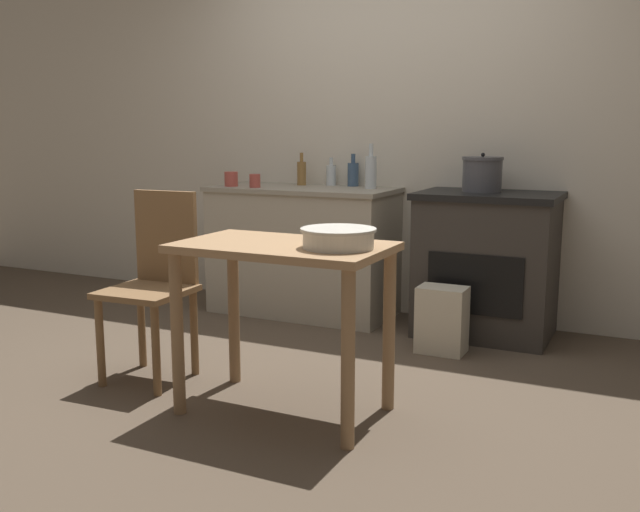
{
  "coord_description": "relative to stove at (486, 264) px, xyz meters",
  "views": [
    {
      "loc": [
        1.69,
        -3.04,
        1.26
      ],
      "look_at": [
        0.0,
        0.45,
        0.57
      ],
      "focal_mm": 40.0,
      "sensor_mm": 36.0,
      "label": 1
    }
  ],
  "objects": [
    {
      "name": "ground_plane",
      "position": [
        -0.74,
        -1.26,
        -0.44
      ],
      "size": [
        14.0,
        14.0,
        0.0
      ],
      "primitive_type": "plane",
      "color": "brown"
    },
    {
      "name": "stove",
      "position": [
        0.0,
        0.0,
        0.0
      ],
      "size": [
        0.83,
        0.61,
        0.88
      ],
      "color": "#38332D",
      "rests_on": "ground_plane"
    },
    {
      "name": "flour_sack",
      "position": [
        -0.13,
        -0.47,
        -0.25
      ],
      "size": [
        0.27,
        0.19,
        0.38
      ],
      "primitive_type": "cube",
      "color": "beige",
      "rests_on": "ground_plane"
    },
    {
      "name": "bottle_far_left",
      "position": [
        -1.35,
        0.15,
        0.52
      ],
      "size": [
        0.06,
        0.06,
        0.23
      ],
      "color": "olive",
      "rests_on": "counter_cabinet"
    },
    {
      "name": "chair",
      "position": [
        -1.34,
        -1.49,
        0.06
      ],
      "size": [
        0.42,
        0.42,
        0.95
      ],
      "rotation": [
        0.0,
        0.0,
        0.05
      ],
      "color": "olive",
      "rests_on": "ground_plane"
    },
    {
      "name": "stock_pot",
      "position": [
        -0.05,
        0.02,
        0.55
      ],
      "size": [
        0.25,
        0.25,
        0.24
      ],
      "color": "#4C4C51",
      "rests_on": "stove"
    },
    {
      "name": "cup_center",
      "position": [
        -1.74,
        -0.16,
        0.48
      ],
      "size": [
        0.09,
        0.09,
        0.1
      ],
      "primitive_type": "cylinder",
      "color": "#B74C42",
      "rests_on": "counter_cabinet"
    },
    {
      "name": "cup_center_right",
      "position": [
        -1.54,
        -0.17,
        0.47
      ],
      "size": [
        0.07,
        0.07,
        0.09
      ],
      "primitive_type": "cylinder",
      "color": "#B74C42",
      "rests_on": "counter_cabinet"
    },
    {
      "name": "bottle_mid_left",
      "position": [
        -0.8,
        0.08,
        0.54
      ],
      "size": [
        0.07,
        0.07,
        0.29
      ],
      "color": "silver",
      "rests_on": "counter_cabinet"
    },
    {
      "name": "wall_back",
      "position": [
        -0.74,
        0.32,
        0.83
      ],
      "size": [
        8.0,
        0.07,
        2.55
      ],
      "color": "beige",
      "rests_on": "ground_plane"
    },
    {
      "name": "bottle_left",
      "position": [
        -0.99,
        0.22,
        0.51
      ],
      "size": [
        0.08,
        0.08,
        0.22
      ],
      "color": "#3D5675",
      "rests_on": "counter_cabinet"
    },
    {
      "name": "counter_cabinet",
      "position": [
        -1.26,
        -0.0,
        -0.01
      ],
      "size": [
        1.26,
        0.61,
        0.87
      ],
      "color": "#B2A893",
      "rests_on": "ground_plane"
    },
    {
      "name": "mixing_bowl_large",
      "position": [
        -0.26,
        -1.63,
        0.37
      ],
      "size": [
        0.32,
        0.32,
        0.08
      ],
      "color": "silver",
      "rests_on": "work_table"
    },
    {
      "name": "work_table",
      "position": [
        -0.53,
        -1.62,
        0.18
      ],
      "size": [
        0.92,
        0.55,
        0.77
      ],
      "color": "#A87F56",
      "rests_on": "ground_plane"
    },
    {
      "name": "bottle_center_left",
      "position": [
        -1.16,
        0.23,
        0.5
      ],
      "size": [
        0.07,
        0.07,
        0.19
      ],
      "color": "silver",
      "rests_on": "counter_cabinet"
    }
  ]
}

